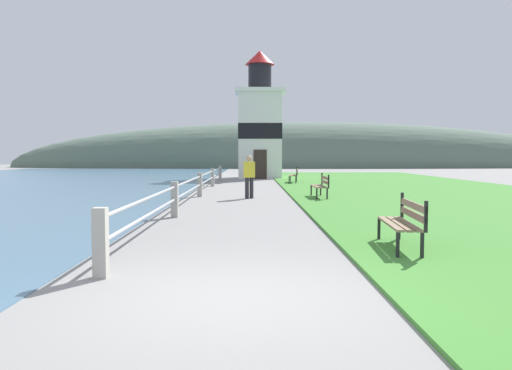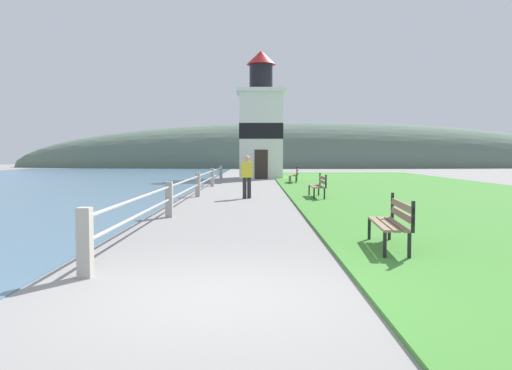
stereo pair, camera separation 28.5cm
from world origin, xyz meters
name	(u,v)px [view 1 (the left image)]	position (x,y,z in m)	size (l,w,h in m)	color
ground_plane	(227,299)	(0.00, 0.00, 0.00)	(160.00, 160.00, 0.00)	gray
grass_verge	(426,192)	(7.83, 15.81, 0.03)	(12.00, 47.43, 0.06)	#428433
seawall_railing	(200,182)	(-1.73, 13.94, 0.56)	(0.18, 26.06, 0.94)	#A8A399
park_bench_near	(404,220)	(2.88, 2.81, 0.54)	(0.62, 1.76, 0.94)	#846B51
park_bench_midway	(321,184)	(2.91, 12.95, 0.54)	(0.48, 1.76, 0.94)	#846B51
park_bench_far	(295,174)	(2.79, 23.04, 0.54)	(0.68, 1.88, 0.94)	#846B51
lighthouse	(260,126)	(0.91, 29.89, 3.70)	(3.42, 3.42, 8.96)	white
person_strolling	(249,175)	(0.21, 13.14, 0.88)	(0.44, 0.31, 1.62)	#28282D
distant_hillside	(308,167)	(8.00, 61.62, 0.00)	(80.00, 16.00, 12.00)	#566B5B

